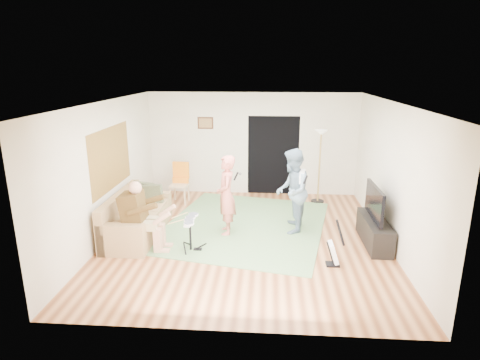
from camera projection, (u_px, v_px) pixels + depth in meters
name	position (u px, v px, depth m)	size (l,w,h in m)	color
floor	(246.00, 237.00, 8.10)	(6.00, 6.00, 0.00)	brown
walls	(246.00, 173.00, 7.73)	(5.50, 6.00, 2.70)	beige
ceiling	(246.00, 102.00, 7.37)	(6.00, 6.00, 0.00)	white
window_blinds	(111.00, 158.00, 8.06)	(2.05, 2.05, 0.00)	olive
doorway	(273.00, 156.00, 10.65)	(2.10, 2.10, 0.00)	black
picture_frame	(205.00, 123.00, 10.54)	(0.42, 0.03, 0.32)	#3F2314
area_rug	(245.00, 225.00, 8.72)	(3.29, 3.81, 0.02)	#59824F
sofa	(134.00, 221.00, 8.18)	(0.88, 2.14, 0.87)	#9F7C4F
drummer	(144.00, 223.00, 7.46)	(0.86, 0.48, 1.33)	#4D3515
drum_kit	(190.00, 236.00, 7.46)	(0.36, 0.64, 0.66)	black
singer	(226.00, 195.00, 8.10)	(0.60, 0.39, 1.64)	#CE6659
microphone	(236.00, 176.00, 7.98)	(0.06, 0.06, 0.24)	black
guitarist	(292.00, 191.00, 8.20)	(0.85, 0.66, 1.75)	slate
guitar_held	(303.00, 177.00, 8.10)	(0.12, 0.60, 0.26)	silver
guitar_spare	(334.00, 252.00, 6.91)	(0.31, 0.27, 0.85)	black
torchiere_lamp	(320.00, 153.00, 9.91)	(0.33, 0.33, 1.84)	black
dining_chair	(180.00, 188.00, 10.12)	(0.46, 0.48, 1.02)	#D1B488
tv_cabinet	(374.00, 232.00, 7.76)	(0.40, 1.40, 0.50)	black
television	(375.00, 202.00, 7.60)	(0.06, 1.16, 0.62)	black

